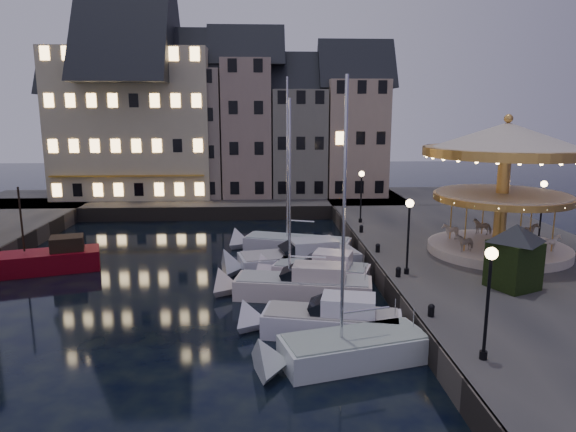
{
  "coord_description": "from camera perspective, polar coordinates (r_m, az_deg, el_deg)",
  "views": [
    {
      "loc": [
        -0.71,
        -25.75,
        10.05
      ],
      "look_at": [
        1.0,
        8.0,
        3.2
      ],
      "focal_mm": 32.0,
      "sensor_mm": 36.0,
      "label": 1
    }
  ],
  "objects": [
    {
      "name": "streetlamp_b",
      "position": [
        28.54,
        13.26,
        -1.05
      ],
      "size": [
        0.44,
        0.44,
        4.17
      ],
      "color": "black",
      "rests_on": "quay_east"
    },
    {
      "name": "motorboat_c",
      "position": [
        28.46,
        0.86,
        -7.77
      ],
      "size": [
        8.56,
        3.65,
        11.32
      ],
      "color": "beige",
      "rests_on": "ground"
    },
    {
      "name": "carousel",
      "position": [
        34.21,
        22.97,
        5.43
      ],
      "size": [
        9.88,
        9.88,
        8.65
      ],
      "color": "beige",
      "rests_on": "quay_east"
    },
    {
      "name": "quaywall_n",
      "position": [
        48.95,
        -9.05,
        0.24
      ],
      "size": [
        48.0,
        0.15,
        1.3
      ],
      "primitive_type": "cube",
      "color": "#47423A",
      "rests_on": "ground"
    },
    {
      "name": "motorboat_a",
      "position": [
        21.59,
        5.97,
        -14.74
      ],
      "size": [
        7.13,
        3.9,
        11.8
      ],
      "color": "silver",
      "rests_on": "ground"
    },
    {
      "name": "townhouse_nf",
      "position": [
        56.66,
        7.33,
        9.57
      ],
      "size": [
        6.82,
        8.0,
        13.8
      ],
      "color": "tan",
      "rests_on": "quay_north"
    },
    {
      "name": "townhouse_nc",
      "position": [
        56.24,
        -10.51,
        9.97
      ],
      "size": [
        6.82,
        8.0,
        14.8
      ],
      "color": "gray",
      "rests_on": "quay_north"
    },
    {
      "name": "streetlamp_d",
      "position": [
        39.3,
        26.41,
        1.42
      ],
      "size": [
        0.44,
        0.44,
        4.17
      ],
      "color": "black",
      "rests_on": "quay_east"
    },
    {
      "name": "quay_east",
      "position": [
        36.23,
        21.23,
        -4.38
      ],
      "size": [
        16.0,
        56.0,
        1.3
      ],
      "primitive_type": "cube",
      "color": "#474442",
      "rests_on": "ground"
    },
    {
      "name": "ticket_kiosk",
      "position": [
        28.04,
        23.94,
        -2.97
      ],
      "size": [
        3.22,
        3.22,
        3.77
      ],
      "color": "black",
      "rests_on": "quay_east"
    },
    {
      "name": "bollard_d",
      "position": [
        38.41,
        8.15,
        -1.37
      ],
      "size": [
        0.3,
        0.3,
        0.57
      ],
      "color": "black",
      "rests_on": "quay_east"
    },
    {
      "name": "townhouse_ne",
      "position": [
        55.93,
        1.12,
        9.12
      ],
      "size": [
        6.16,
        8.0,
        12.8
      ],
      "color": "slate",
      "rests_on": "quay_north"
    },
    {
      "name": "townhouse_na",
      "position": [
        58.87,
        -21.76,
        8.44
      ],
      "size": [
        5.5,
        8.0,
        12.8
      ],
      "color": "tan",
      "rests_on": "quay_north"
    },
    {
      "name": "bollard_c",
      "position": [
        33.19,
        9.94,
        -3.47
      ],
      "size": [
        0.3,
        0.3,
        0.57
      ],
      "color": "black",
      "rests_on": "quay_east"
    },
    {
      "name": "quay_north",
      "position": [
        55.05,
        -10.47,
        1.43
      ],
      "size": [
        44.0,
        12.0,
        1.3
      ],
      "primitive_type": "cube",
      "color": "#474442",
      "rests_on": "ground"
    },
    {
      "name": "motorboat_f",
      "position": [
        37.55,
        0.18,
        -3.23
      ],
      "size": [
        8.62,
        4.77,
        11.58
      ],
      "color": "silver",
      "rests_on": "ground"
    },
    {
      "name": "streetlamp_c",
      "position": [
        41.46,
        8.14,
        2.98
      ],
      "size": [
        0.44,
        0.44,
        4.17
      ],
      "color": "black",
      "rests_on": "quay_east"
    },
    {
      "name": "motorboat_d",
      "position": [
        31.03,
        2.96,
        -6.22
      ],
      "size": [
        6.66,
        4.12,
        2.15
      ],
      "color": "silver",
      "rests_on": "ground"
    },
    {
      "name": "streetlamp_a",
      "position": [
        19.48,
        21.41,
        -7.4
      ],
      "size": [
        0.44,
        0.44,
        4.17
      ],
      "color": "black",
      "rests_on": "quay_east"
    },
    {
      "name": "townhouse_nd",
      "position": [
        55.78,
        -4.56,
        10.63
      ],
      "size": [
        5.5,
        8.0,
        15.8
      ],
      "color": "gray",
      "rests_on": "quay_north"
    },
    {
      "name": "motorboat_e",
      "position": [
        33.31,
        0.61,
        -4.95
      ],
      "size": [
        8.89,
        4.23,
        2.15
      ],
      "color": "#B8BBC7",
      "rests_on": "ground"
    },
    {
      "name": "hotel_corner",
      "position": [
        57.31,
        -16.61,
        10.72
      ],
      "size": [
        17.6,
        9.0,
        16.8
      ],
      "color": "beige",
      "rests_on": "quay_north"
    },
    {
      "name": "motorboat_b",
      "position": [
        24.0,
        3.85,
        -11.66
      ],
      "size": [
        7.37,
        3.52,
        2.15
      ],
      "color": "silver",
      "rests_on": "ground"
    },
    {
      "name": "bollard_b",
      "position": [
        28.53,
        12.15,
        -6.03
      ],
      "size": [
        0.3,
        0.3,
        0.57
      ],
      "color": "black",
      "rests_on": "quay_east"
    },
    {
      "name": "bollard_a",
      "position": [
        23.57,
        15.63,
        -9.99
      ],
      "size": [
        0.3,
        0.3,
        0.57
      ],
      "color": "black",
      "rests_on": "quay_east"
    },
    {
      "name": "townhouse_nb",
      "position": [
        57.35,
        -16.57,
        9.22
      ],
      "size": [
        6.16,
        8.0,
        13.8
      ],
      "color": "gray",
      "rests_on": "quay_north"
    },
    {
      "name": "ground",
      "position": [
        27.65,
        -1.25,
        -9.86
      ],
      "size": [
        160.0,
        160.0,
        0.0
      ],
      "primitive_type": "plane",
      "color": "black",
      "rests_on": "ground"
    },
    {
      "name": "red_fishing_boat",
      "position": [
        36.47,
        -25.31,
        -4.54
      ],
      "size": [
        7.21,
        4.25,
        5.75
      ],
      "color": "#6A0310",
      "rests_on": "ground"
    },
    {
      "name": "quaywall_e",
      "position": [
        33.78,
        8.7,
        -4.83
      ],
      "size": [
        0.15,
        44.0,
        1.3
      ],
      "primitive_type": "cube",
      "color": "#47423A",
      "rests_on": "ground"
    }
  ]
}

